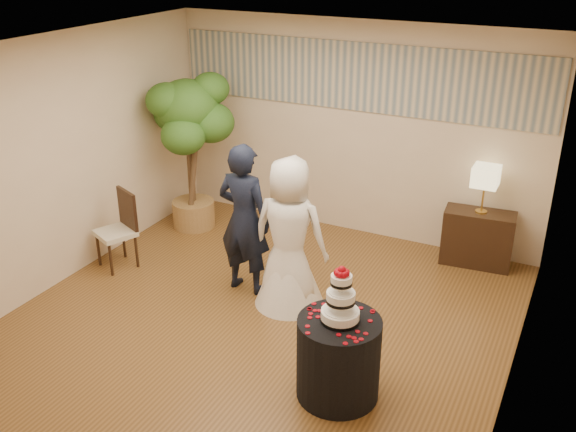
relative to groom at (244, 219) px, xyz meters
The scene contains 15 objects.
floor 1.09m from the groom, 44.98° to the right, with size 5.00×5.00×0.00m, color brown.
ceiling 2.04m from the groom, 44.98° to the right, with size 5.00×5.00×0.00m, color white.
wall_back 2.15m from the groom, 77.00° to the left, with size 5.00×0.06×2.80m, color beige.
wall_front 3.05m from the groom, 81.02° to the right, with size 5.00×0.06×2.80m, color beige.
wall_left 2.15m from the groom, 167.01° to the right, with size 0.06×5.00×2.80m, color beige.
wall_right 3.05m from the groom, ahead, with size 0.06×5.00×2.80m, color beige.
mural_border 2.40m from the groom, 76.87° to the left, with size 4.90×0.02×0.85m, color #9C9B8E.
groom is the anchor object (origin of this frame).
bride 0.58m from the groom, ahead, with size 0.82×0.76×1.69m, color white.
cake_table 2.11m from the groom, 37.04° to the right, with size 0.73×0.73×0.76m, color black.
wedding_cake 2.06m from the groom, 37.04° to the right, with size 0.33×0.33×0.52m, color white, non-canonical shape.
console 2.90m from the groom, 38.53° to the left, with size 0.83×0.37×0.69m, color black.
table_lamp 2.85m from the groom, 38.53° to the left, with size 0.30×0.30×0.58m, color beige, non-canonical shape.
ficus_tree 1.90m from the groom, 142.37° to the left, with size 1.03×1.03×2.16m, color #33611E, non-canonical shape.
side_chair 1.73m from the groom, behind, with size 0.44×0.46×0.95m, color black, non-canonical shape.
Camera 1 is at (2.81, -5.05, 3.78)m, focal length 40.00 mm.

